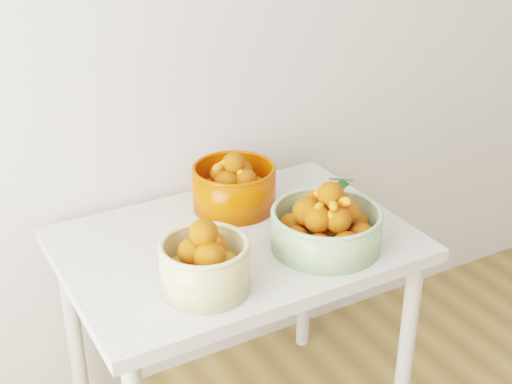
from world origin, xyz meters
The scene contains 4 objects.
table centered at (-0.20, 1.60, 0.65)m, with size 1.00×0.70×0.75m.
bowl_cream centered at (-0.39, 1.41, 0.83)m, with size 0.24×0.24×0.20m.
bowl_green centered at (0.00, 1.44, 0.82)m, with size 0.35×0.35×0.20m.
bowl_orange centered at (-0.11, 1.78, 0.83)m, with size 0.33×0.33×0.19m.
Camera 1 is at (-1.03, 0.00, 1.81)m, focal length 50.00 mm.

